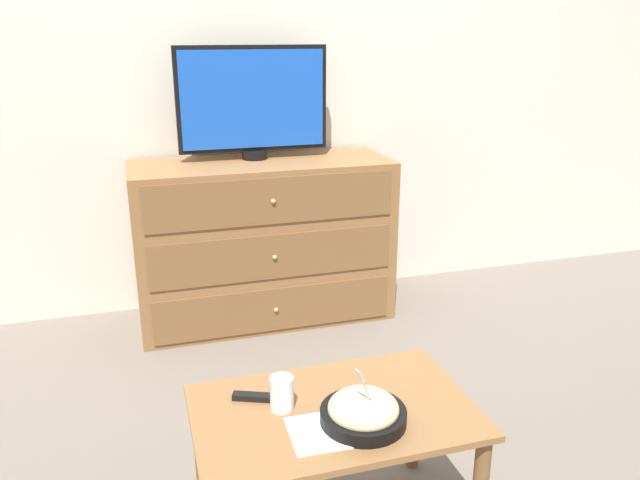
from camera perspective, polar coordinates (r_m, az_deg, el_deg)
name	(u,v)px	position (r m, az deg, el deg)	size (l,w,h in m)	color
ground_plane	(273,293)	(3.62, -4.31, -4.82)	(12.00, 12.00, 0.00)	#70665B
wall_back	(266,59)	(3.35, -4.96, 16.19)	(12.00, 0.05, 2.60)	silver
dresser	(264,241)	(3.21, -5.14, -0.11)	(1.28, 0.50, 0.83)	olive
tv	(253,101)	(3.13, -6.18, 12.52)	(0.74, 0.13, 0.55)	black
coffee_table	(334,431)	(1.86, 1.26, -17.04)	(0.79, 0.49, 0.43)	olive
takeout_bowl	(363,411)	(1.75, 3.98, -15.36)	(0.24, 0.24, 0.19)	black
drink_cup	(282,395)	(1.80, -3.51, -13.98)	(0.07, 0.07, 0.10)	#9E6638
napkin	(322,432)	(1.72, 0.16, -17.13)	(0.18, 0.18, 0.00)	white
remote_control	(256,397)	(1.86, -5.87, -14.09)	(0.14, 0.08, 0.02)	black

